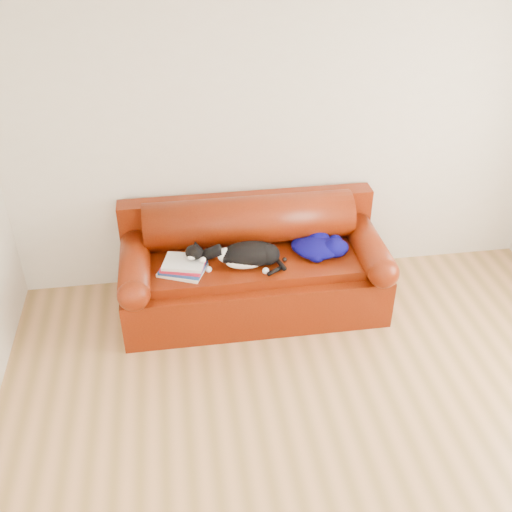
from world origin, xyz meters
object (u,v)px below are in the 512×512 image
at_px(sofa_base, 253,282).
at_px(cat, 248,255).
at_px(book_stack, 183,266).
at_px(blanket, 319,246).

distance_m(sofa_base, cat, 0.38).
height_order(sofa_base, book_stack, book_stack).
bearing_deg(book_stack, blanket, 5.68).
xyz_separation_m(sofa_base, blanket, (0.53, -0.03, 0.32)).
bearing_deg(cat, blanket, 21.15).
xyz_separation_m(book_stack, cat, (0.50, 0.01, 0.04)).
height_order(cat, blanket, cat).
relative_size(book_stack, cat, 0.63).
height_order(book_stack, blanket, blanket).
bearing_deg(blanket, cat, -170.68).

